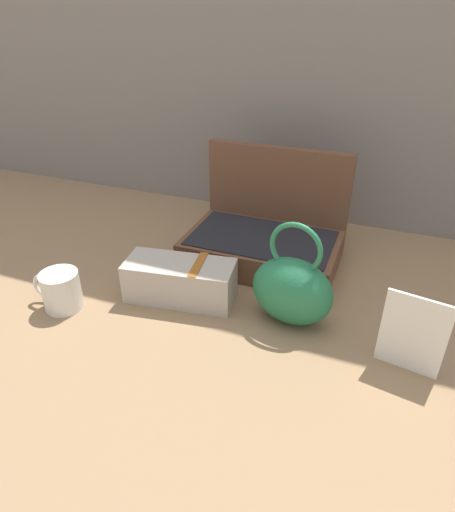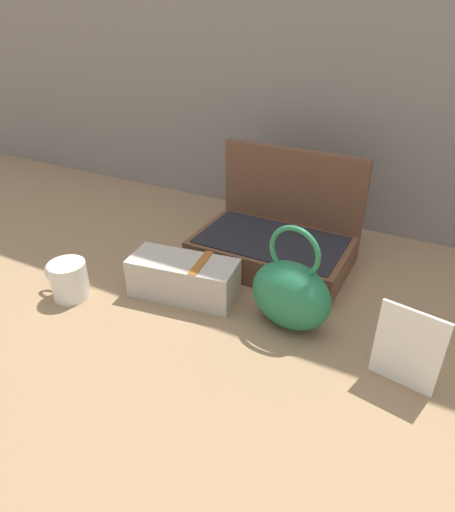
# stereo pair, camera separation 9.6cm
# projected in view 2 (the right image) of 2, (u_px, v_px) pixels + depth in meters

# --- Properties ---
(ground_plane) EXTENTS (6.00, 6.00, 0.00)m
(ground_plane) POSITION_uv_depth(u_px,v_px,m) (229.00, 306.00, 1.05)
(ground_plane) COLOR #8C6D4C
(open_suitcase) EXTENTS (0.40, 0.26, 0.28)m
(open_suitcase) POSITION_uv_depth(u_px,v_px,m) (276.00, 238.00, 1.20)
(open_suitcase) COLOR brown
(open_suitcase) RESTS_ON ground_plane
(teal_pouch_handbag) EXTENTS (0.20, 0.13, 0.24)m
(teal_pouch_handbag) POSITION_uv_depth(u_px,v_px,m) (290.00, 294.00, 0.95)
(teal_pouch_handbag) COLOR #237247
(teal_pouch_handbag) RESTS_ON ground_plane
(cream_toiletry_bag) EXTENTS (0.27, 0.14, 0.10)m
(cream_toiletry_bag) POSITION_uv_depth(u_px,v_px,m) (185.00, 278.00, 1.06)
(cream_toiletry_bag) COLOR #B2A899
(cream_toiletry_bag) RESTS_ON ground_plane
(coffee_mug) EXTENTS (0.12, 0.09, 0.09)m
(coffee_mug) POSITION_uv_depth(u_px,v_px,m) (69.00, 280.00, 1.06)
(coffee_mug) COLOR silver
(coffee_mug) RESTS_ON ground_plane
(info_card_left) EXTENTS (0.12, 0.03, 0.17)m
(info_card_left) POSITION_uv_depth(u_px,v_px,m) (408.00, 349.00, 0.80)
(info_card_left) COLOR white
(info_card_left) RESTS_ON ground_plane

